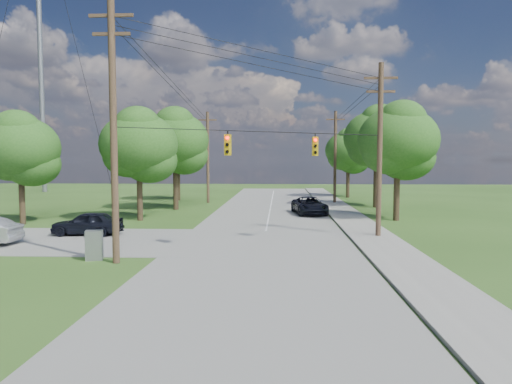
# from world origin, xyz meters

# --- Properties ---
(ground) EXTENTS (140.00, 140.00, 0.00)m
(ground) POSITION_xyz_m (0.00, 0.00, 0.00)
(ground) COLOR #2A4C19
(ground) RESTS_ON ground
(main_road) EXTENTS (10.00, 100.00, 0.03)m
(main_road) POSITION_xyz_m (2.00, 5.00, 0.01)
(main_road) COLOR gray
(main_road) RESTS_ON ground
(sidewalk_east) EXTENTS (2.60, 100.00, 0.12)m
(sidewalk_east) POSITION_xyz_m (8.70, 5.00, 0.06)
(sidewalk_east) COLOR gray
(sidewalk_east) RESTS_ON ground
(pole_sw) EXTENTS (2.00, 0.32, 12.00)m
(pole_sw) POSITION_xyz_m (-4.60, 0.40, 6.23)
(pole_sw) COLOR brown
(pole_sw) RESTS_ON ground
(pole_ne) EXTENTS (2.00, 0.32, 10.50)m
(pole_ne) POSITION_xyz_m (8.90, 8.00, 5.47)
(pole_ne) COLOR brown
(pole_ne) RESTS_ON ground
(pole_north_e) EXTENTS (2.00, 0.32, 10.00)m
(pole_north_e) POSITION_xyz_m (8.90, 30.00, 5.13)
(pole_north_e) COLOR brown
(pole_north_e) RESTS_ON ground
(pole_north_w) EXTENTS (2.00, 0.32, 10.00)m
(pole_north_w) POSITION_xyz_m (-5.00, 30.00, 5.13)
(pole_north_w) COLOR brown
(pole_north_w) RESTS_ON ground
(power_lines) EXTENTS (13.93, 29.62, 4.93)m
(power_lines) POSITION_xyz_m (1.50, 11.54, 9.15)
(power_lines) COLOR black
(power_lines) RESTS_ON ground
(traffic_signals) EXTENTS (4.91, 3.27, 1.05)m
(traffic_signals) POSITION_xyz_m (2.55, 4.43, 5.50)
(traffic_signals) COLOR #C6A20B
(traffic_signals) RESTS_ON ground
(radio_mast) EXTENTS (0.70, 0.70, 45.00)m
(radio_mast) POSITION_xyz_m (-32.00, 46.00, 22.50)
(radio_mast) COLOR gray
(radio_mast) RESTS_ON ground
(tree_w_near) EXTENTS (6.00, 6.00, 8.40)m
(tree_w_near) POSITION_xyz_m (-8.00, 15.00, 5.92)
(tree_w_near) COLOR #483724
(tree_w_near) RESTS_ON ground
(tree_w_mid) EXTENTS (6.40, 6.40, 9.22)m
(tree_w_mid) POSITION_xyz_m (-7.00, 23.00, 6.58)
(tree_w_mid) COLOR #483724
(tree_w_mid) RESTS_ON ground
(tree_w_far) EXTENTS (6.00, 6.00, 8.73)m
(tree_w_far) POSITION_xyz_m (-9.00, 33.00, 6.25)
(tree_w_far) COLOR #483724
(tree_w_far) RESTS_ON ground
(tree_e_near) EXTENTS (6.20, 6.20, 8.81)m
(tree_e_near) POSITION_xyz_m (12.00, 16.00, 6.25)
(tree_e_near) COLOR #483724
(tree_e_near) RESTS_ON ground
(tree_e_mid) EXTENTS (6.60, 6.60, 9.64)m
(tree_e_mid) POSITION_xyz_m (12.50, 26.00, 6.91)
(tree_e_mid) COLOR #483724
(tree_e_mid) RESTS_ON ground
(tree_e_far) EXTENTS (5.80, 5.80, 8.32)m
(tree_e_far) POSITION_xyz_m (11.50, 38.00, 5.92)
(tree_e_far) COLOR #483724
(tree_e_far) RESTS_ON ground
(tree_cross_n) EXTENTS (5.60, 5.60, 7.91)m
(tree_cross_n) POSITION_xyz_m (-16.00, 12.50, 5.59)
(tree_cross_n) COLOR #483724
(tree_cross_n) RESTS_ON ground
(car_cross_dark) EXTENTS (4.36, 1.85, 1.47)m
(car_cross_dark) POSITION_xyz_m (-9.13, 7.86, 0.77)
(car_cross_dark) COLOR black
(car_cross_dark) RESTS_ON cross_road
(car_main_north) EXTENTS (3.23, 5.67, 1.49)m
(car_main_north) POSITION_xyz_m (5.50, 19.69, 0.78)
(car_main_north) COLOR black
(car_main_north) RESTS_ON main_road
(control_cabinet) EXTENTS (0.90, 0.76, 1.40)m
(control_cabinet) POSITION_xyz_m (-5.85, 0.96, 0.70)
(control_cabinet) COLOR gray
(control_cabinet) RESTS_ON ground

